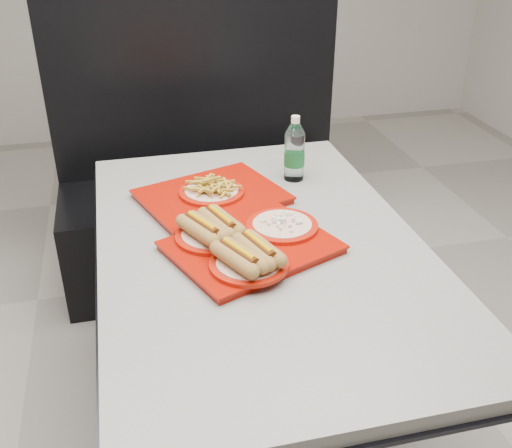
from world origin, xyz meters
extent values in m
plane|color=#9E988E|center=(0.00, 0.00, 0.00)|extent=(6.00, 6.00, 0.00)
cylinder|color=black|center=(0.00, 0.00, 0.03)|extent=(0.52, 0.52, 0.05)
cylinder|color=black|center=(0.00, 0.00, 0.38)|extent=(0.11, 0.11, 0.66)
cube|color=black|center=(0.00, 0.00, 0.70)|extent=(0.92, 1.42, 0.01)
cube|color=gray|center=(0.00, 0.00, 0.73)|extent=(0.90, 1.40, 0.04)
cube|color=black|center=(0.00, 1.02, 0.23)|extent=(1.30, 0.55, 0.45)
cube|color=black|center=(0.00, 1.26, 0.80)|extent=(1.30, 0.10, 1.10)
cube|color=#960F04|center=(-0.04, -0.04, 0.76)|extent=(0.50, 0.45, 0.02)
cube|color=#960F04|center=(-0.04, -0.04, 0.77)|extent=(0.52, 0.47, 0.01)
cylinder|color=#A01305|center=(-0.07, -0.15, 0.78)|extent=(0.21, 0.21, 0.01)
cylinder|color=silver|center=(-0.07, -0.15, 0.79)|extent=(0.17, 0.17, 0.00)
cylinder|color=#A01305|center=(-0.13, 0.02, 0.78)|extent=(0.21, 0.21, 0.01)
cylinder|color=silver|center=(-0.13, 0.02, 0.79)|extent=(0.17, 0.17, 0.00)
cylinder|color=#A01305|center=(0.07, 0.02, 0.78)|extent=(0.21, 0.21, 0.01)
cylinder|color=silver|center=(0.07, 0.02, 0.79)|extent=(0.17, 0.17, 0.00)
cube|color=#960F04|center=(-0.09, 0.29, 0.76)|extent=(0.50, 0.44, 0.02)
cube|color=#960F04|center=(-0.09, 0.29, 0.77)|extent=(0.51, 0.45, 0.01)
cylinder|color=#A01305|center=(-0.09, 0.29, 0.78)|extent=(0.21, 0.21, 0.01)
cylinder|color=silver|center=(-0.09, 0.29, 0.79)|extent=(0.17, 0.17, 0.00)
cylinder|color=silver|center=(0.21, 0.39, 0.83)|extent=(0.07, 0.07, 0.16)
cylinder|color=#165A27|center=(0.21, 0.39, 0.82)|extent=(0.07, 0.07, 0.05)
cone|color=silver|center=(0.21, 0.39, 0.93)|extent=(0.07, 0.07, 0.04)
cylinder|color=silver|center=(0.21, 0.39, 0.96)|extent=(0.03, 0.03, 0.02)
camera|label=1|loc=(-0.35, -1.41, 1.61)|focal=42.00mm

